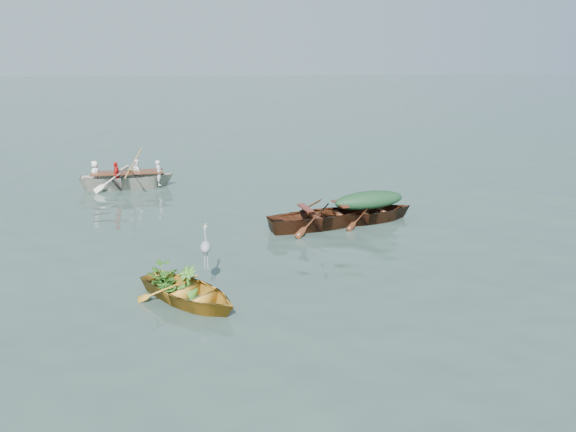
% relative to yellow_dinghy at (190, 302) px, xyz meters
% --- Properties ---
extents(ground, '(140.00, 140.00, 0.00)m').
position_rel_yellow_dinghy_xyz_m(ground, '(1.46, 1.13, 0.00)').
color(ground, '#334840').
rests_on(ground, ground).
extents(yellow_dinghy, '(3.18, 3.10, 0.83)m').
position_rel_yellow_dinghy_xyz_m(yellow_dinghy, '(0.00, 0.00, 0.00)').
color(yellow_dinghy, orange).
rests_on(yellow_dinghy, ground).
extents(green_tarp_boat, '(4.11, 2.26, 0.89)m').
position_rel_yellow_dinghy_xyz_m(green_tarp_boat, '(4.72, 4.88, 0.00)').
color(green_tarp_boat, '#462710').
rests_on(green_tarp_boat, ground).
extents(open_wooden_boat, '(4.63, 2.59, 1.03)m').
position_rel_yellow_dinghy_xyz_m(open_wooden_boat, '(3.32, 4.48, 0.00)').
color(open_wooden_boat, '#4F2313').
rests_on(open_wooden_boat, ground).
extents(rowed_boat, '(4.61, 1.82, 1.08)m').
position_rel_yellow_dinghy_xyz_m(rowed_boat, '(-3.00, 9.33, 0.00)').
color(rowed_boat, silver).
rests_on(rowed_boat, ground).
extents(green_tarp_cover, '(2.26, 1.24, 0.52)m').
position_rel_yellow_dinghy_xyz_m(green_tarp_cover, '(4.72, 4.88, 0.70)').
color(green_tarp_cover, '#193D20').
rests_on(green_tarp_cover, green_tarp_boat).
extents(thwart_benches, '(2.35, 1.43, 0.04)m').
position_rel_yellow_dinghy_xyz_m(thwart_benches, '(3.32, 4.48, 0.54)').
color(thwart_benches, '#4D1A12').
rests_on(thwart_benches, open_wooden_boat).
extents(heron, '(0.48, 0.48, 0.92)m').
position_rel_yellow_dinghy_xyz_m(heron, '(0.34, 0.44, 0.88)').
color(heron, '#9D9FA6').
rests_on(heron, yellow_dinghy).
extents(dinghy_weeds, '(1.14, 1.13, 0.60)m').
position_rel_yellow_dinghy_xyz_m(dinghy_weeds, '(-0.38, 0.40, 0.72)').
color(dinghy_weeds, '#2C641A').
rests_on(dinghy_weeds, yellow_dinghy).
extents(rowers, '(3.25, 1.54, 0.76)m').
position_rel_yellow_dinghy_xyz_m(rowers, '(-3.00, 9.33, 0.92)').
color(rowers, silver).
rests_on(rowers, rowed_boat).
extents(oars, '(0.87, 2.65, 0.06)m').
position_rel_yellow_dinghy_xyz_m(oars, '(-3.00, 9.33, 0.57)').
color(oars, '#A97940').
rests_on(oars, rowed_boat).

